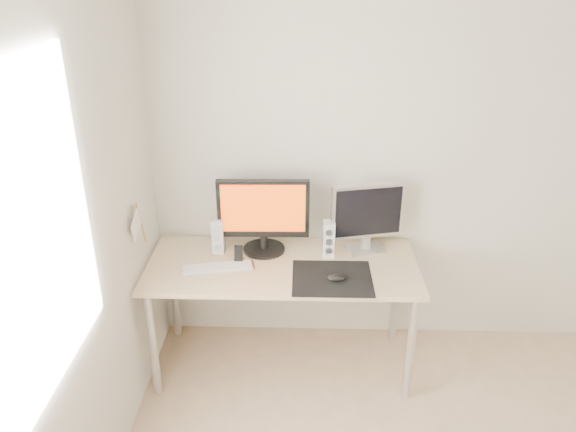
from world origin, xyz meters
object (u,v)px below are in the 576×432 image
object	(u,v)px
speaker_left	(218,235)
speaker_right	(329,239)
main_monitor	(263,213)
phone_dock	(239,258)
desk	(283,275)
mouse	(336,278)
keyboard	(218,268)
second_monitor	(367,215)

from	to	relation	value
speaker_left	speaker_right	world-z (taller)	same
main_monitor	phone_dock	world-z (taller)	main_monitor
speaker_right	phone_dock	xyz separation A→B (m)	(-0.53, -0.11, -0.08)
speaker_left	phone_dock	size ratio (longest dim) A/B	1.94
desk	speaker_left	distance (m)	0.46
mouse	keyboard	world-z (taller)	mouse
speaker_left	keyboard	size ratio (longest dim) A/B	0.51
desk	keyboard	xyz separation A→B (m)	(-0.38, -0.07, 0.09)
desk	speaker_left	bearing A→B (deg)	160.78
desk	phone_dock	world-z (taller)	phone_dock
desk	second_monitor	xyz separation A→B (m)	(0.50, 0.18, 0.32)
keyboard	phone_dock	world-z (taller)	phone_dock
mouse	main_monitor	world-z (taller)	main_monitor
speaker_right	main_monitor	bearing A→B (deg)	173.99
second_monitor	keyboard	size ratio (longest dim) A/B	1.03
second_monitor	phone_dock	bearing A→B (deg)	-166.59
second_monitor	speaker_left	distance (m)	0.91
main_monitor	speaker_right	size ratio (longest dim) A/B	2.48
keyboard	speaker_right	bearing A→B (deg)	15.96
desk	main_monitor	distance (m)	0.39
speaker_left	keyboard	bearing A→B (deg)	-84.38
second_monitor	speaker_right	world-z (taller)	second_monitor
speaker_right	mouse	bearing A→B (deg)	-84.01
phone_dock	desk	bearing A→B (deg)	-0.31
speaker_right	speaker_left	bearing A→B (deg)	177.90
speaker_left	keyboard	distance (m)	0.24
desk	second_monitor	world-z (taller)	second_monitor
speaker_left	keyboard	xyz separation A→B (m)	(0.02, -0.21, -0.10)
second_monitor	speaker_left	bearing A→B (deg)	-177.14
main_monitor	keyboard	bearing A→B (deg)	-138.42
main_monitor	second_monitor	distance (m)	0.62
main_monitor	phone_dock	xyz separation A→B (m)	(-0.14, -0.15, -0.22)
mouse	speaker_left	bearing A→B (deg)	154.85
desk	main_monitor	xyz separation A→B (m)	(-0.12, 0.16, 0.33)
main_monitor	phone_dock	size ratio (longest dim) A/B	4.82
second_monitor	desk	bearing A→B (deg)	-160.01
speaker_left	speaker_right	distance (m)	0.67
speaker_right	keyboard	size ratio (longest dim) A/B	0.51
second_monitor	speaker_right	distance (m)	0.27
keyboard	phone_dock	xyz separation A→B (m)	(0.12, 0.07, 0.03)
speaker_right	phone_dock	world-z (taller)	speaker_right
second_monitor	speaker_right	bearing A→B (deg)	-163.18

